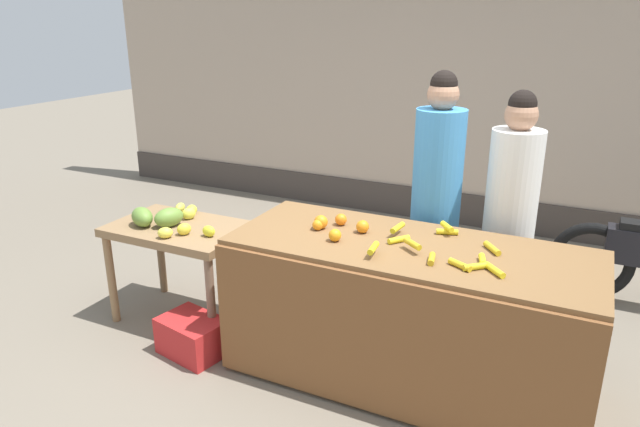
# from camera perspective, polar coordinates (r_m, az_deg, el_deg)

# --- Properties ---
(ground_plane) EXTENTS (24.00, 24.00, 0.00)m
(ground_plane) POSITION_cam_1_polar(r_m,az_deg,el_deg) (4.02, 1.81, -14.22)
(ground_plane) COLOR #756B5B
(market_wall_back) EXTENTS (9.02, 0.23, 3.28)m
(market_wall_back) POSITION_cam_1_polar(r_m,az_deg,el_deg) (6.37, 13.87, 13.18)
(market_wall_back) COLOR tan
(market_wall_back) RESTS_ON ground
(fruit_stall_counter) EXTENTS (2.19, 0.89, 0.92)m
(fruit_stall_counter) POSITION_cam_1_polar(r_m,az_deg,el_deg) (3.64, 8.60, -9.92)
(fruit_stall_counter) COLOR brown
(fruit_stall_counter) RESTS_ON ground
(side_table_wooden) EXTENTS (1.01, 0.65, 0.76)m
(side_table_wooden) POSITION_cam_1_polar(r_m,az_deg,el_deg) (4.34, -13.77, -2.51)
(side_table_wooden) COLOR olive
(side_table_wooden) RESTS_ON ground
(banana_bunch_pile) EXTENTS (0.75, 0.66, 0.07)m
(banana_bunch_pile) POSITION_cam_1_polar(r_m,az_deg,el_deg) (3.37, 12.09, -3.41)
(banana_bunch_pile) COLOR gold
(banana_bunch_pile) RESTS_ON fruit_stall_counter
(orange_pile) EXTENTS (0.35, 0.35, 0.09)m
(orange_pile) POSITION_cam_1_polar(r_m,az_deg,el_deg) (3.61, 1.59, -1.18)
(orange_pile) COLOR orange
(orange_pile) RESTS_ON fruit_stall_counter
(mango_papaya_pile) EXTENTS (0.74, 0.62, 0.14)m
(mango_papaya_pile) POSITION_cam_1_polar(r_m,az_deg,el_deg) (4.31, -15.25, -0.44)
(mango_papaya_pile) COLOR yellow
(mango_papaya_pile) RESTS_ON side_table_wooden
(vendor_woman_blue_shirt) EXTENTS (0.34, 0.34, 1.88)m
(vendor_woman_blue_shirt) POSITION_cam_1_polar(r_m,az_deg,el_deg) (4.07, 11.44, 0.68)
(vendor_woman_blue_shirt) COLOR #33333D
(vendor_woman_blue_shirt) RESTS_ON ground
(vendor_woman_white_shirt) EXTENTS (0.34, 0.34, 1.78)m
(vendor_woman_white_shirt) POSITION_cam_1_polar(r_m,az_deg,el_deg) (4.05, 18.33, -0.86)
(vendor_woman_white_shirt) COLOR #33333D
(vendor_woman_white_shirt) RESTS_ON ground
(produce_crate) EXTENTS (0.50, 0.40, 0.26)m
(produce_crate) POSITION_cam_1_polar(r_m,az_deg,el_deg) (4.11, -12.57, -11.86)
(produce_crate) COLOR red
(produce_crate) RESTS_ON ground
(produce_sack) EXTENTS (0.37, 0.32, 0.57)m
(produce_sack) POSITION_cam_1_polar(r_m,az_deg,el_deg) (4.71, -0.10, -4.98)
(produce_sack) COLOR maroon
(produce_sack) RESTS_ON ground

